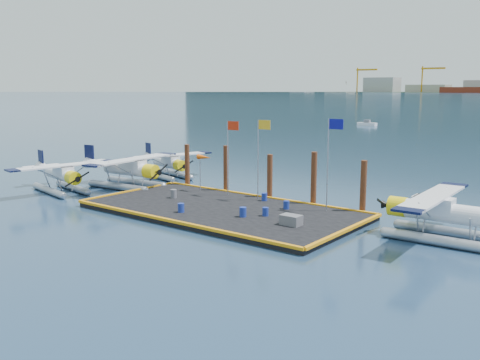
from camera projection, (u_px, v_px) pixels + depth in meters
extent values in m
plane|color=#19314B|center=(222.00, 213.00, 38.87)|extent=(4000.00, 4000.00, 0.00)
cube|color=black|center=(222.00, 210.00, 38.83)|extent=(20.00, 10.00, 0.40)
cylinder|color=orange|center=(357.00, 80.00, 985.05)|extent=(2.40, 2.40, 44.00)
cylinder|color=orange|center=(422.00, 79.00, 912.47)|extent=(2.40, 2.40, 44.00)
cylinder|color=#9298A0|center=(73.00, 187.00, 47.27)|extent=(6.03, 1.77, 0.58)
cylinder|color=#9298A0|center=(49.00, 190.00, 45.89)|extent=(6.03, 1.77, 0.58)
cylinder|color=silver|center=(61.00, 174.00, 46.21)|extent=(4.65, 1.95, 1.07)
cube|color=silver|center=(63.00, 171.00, 45.71)|extent=(2.31, 1.47, 0.88)
cube|color=black|center=(65.00, 169.00, 45.46)|extent=(1.54, 1.27, 0.54)
cylinder|color=yellow|center=(73.00, 178.00, 44.32)|extent=(1.18, 1.30, 1.13)
cube|color=black|center=(77.00, 179.00, 43.70)|extent=(0.49, 2.13, 1.09)
cube|color=silver|center=(63.00, 165.00, 45.63)|extent=(3.17, 8.87, 0.12)
cube|color=black|center=(108.00, 161.00, 48.32)|extent=(1.60, 1.15, 0.13)
cube|color=black|center=(12.00, 170.00, 42.94)|extent=(1.60, 1.15, 0.13)
cube|color=black|center=(41.00, 159.00, 49.40)|extent=(1.07, 0.33, 1.65)
cube|color=silver|center=(42.00, 166.00, 49.44)|extent=(1.52, 3.42, 0.10)
cylinder|color=#9298A0|center=(136.00, 182.00, 49.50)|extent=(6.68, 1.24, 0.64)
cylinder|color=#9298A0|center=(117.00, 186.00, 47.54)|extent=(6.68, 1.24, 0.64)
cylinder|color=silver|center=(128.00, 169.00, 48.16)|extent=(5.07, 1.62, 1.18)
cube|color=silver|center=(133.00, 165.00, 47.75)|extent=(2.46, 1.39, 0.97)
cube|color=black|center=(135.00, 163.00, 47.54)|extent=(1.60, 1.26, 0.59)
cylinder|color=yellow|center=(151.00, 171.00, 46.67)|extent=(1.18, 1.34, 1.24)
cube|color=black|center=(159.00, 172.00, 46.19)|extent=(0.28, 2.38, 1.20)
cube|color=silver|center=(132.00, 159.00, 47.66)|extent=(2.47, 9.76, 0.13)
cube|color=black|center=(166.00, 154.00, 51.48)|extent=(1.69, 1.11, 0.14)
cube|color=black|center=(93.00, 166.00, 43.84)|extent=(1.69, 1.11, 0.14)
cube|color=black|center=(89.00, 154.00, 50.62)|extent=(1.19, 0.23, 1.82)
cube|color=silver|center=(90.00, 162.00, 50.68)|extent=(1.29, 3.72, 0.11)
cylinder|color=#9298A0|center=(176.00, 174.00, 54.67)|extent=(5.74, 2.14, 0.56)
cylinder|color=#9298A0|center=(158.00, 176.00, 53.48)|extent=(5.74, 2.14, 0.56)
cylinder|color=silver|center=(168.00, 163.00, 53.71)|extent=(4.47, 2.19, 1.03)
cube|color=silver|center=(170.00, 160.00, 53.20)|extent=(2.27, 1.56, 0.84)
cube|color=black|center=(172.00, 158.00, 52.95)|extent=(1.53, 1.31, 0.52)
cylinder|color=yellow|center=(180.00, 165.00, 51.77)|extent=(1.20, 1.30, 1.09)
cube|color=black|center=(184.00, 166.00, 51.14)|extent=(0.63, 2.02, 1.05)
cube|color=silver|center=(170.00, 155.00, 53.12)|extent=(3.67, 8.50, 0.11)
cube|color=black|center=(205.00, 152.00, 55.47)|extent=(1.58, 1.20, 0.12)
cube|color=black|center=(133.00, 158.00, 50.78)|extent=(1.58, 1.20, 0.12)
cube|color=black|center=(148.00, 150.00, 56.99)|extent=(1.02, 0.39, 1.59)
cube|color=silver|center=(149.00, 156.00, 57.02)|extent=(1.69, 3.30, 0.09)
cylinder|color=#9298A0|center=(440.00, 241.00, 30.70)|extent=(6.58, 0.87, 0.64)
cylinder|color=#9298A0|center=(451.00, 232.00, 32.56)|extent=(6.58, 0.87, 0.64)
cylinder|color=silver|center=(444.00, 212.00, 31.50)|extent=(4.96, 1.34, 1.16)
cube|color=silver|center=(433.00, 205.00, 31.81)|extent=(2.37, 1.25, 0.95)
cube|color=black|center=(428.00, 201.00, 31.95)|extent=(1.52, 1.16, 0.58)
cylinder|color=yellow|center=(398.00, 206.00, 33.09)|extent=(1.10, 1.27, 1.23)
cube|color=black|center=(384.00, 205.00, 33.61)|extent=(0.15, 2.36, 1.19)
cube|color=silver|center=(434.00, 196.00, 31.71)|extent=(1.93, 9.58, 0.13)
cube|color=black|center=(408.00, 210.00, 28.08)|extent=(1.62, 1.01, 0.14)
cube|color=black|center=(454.00, 185.00, 35.35)|extent=(1.62, 1.01, 0.14)
cylinder|color=#59595E|center=(174.00, 194.00, 42.14)|extent=(0.48, 0.48, 0.68)
cylinder|color=navy|center=(243.00, 212.00, 36.01)|extent=(0.47, 0.47, 0.66)
cylinder|color=navy|center=(265.00, 212.00, 36.27)|extent=(0.42, 0.42, 0.59)
cylinder|color=navy|center=(181.00, 208.00, 37.34)|extent=(0.45, 0.45, 0.64)
cylinder|color=navy|center=(286.00, 205.00, 38.33)|extent=(0.43, 0.43, 0.60)
cylinder|color=navy|center=(264.00, 197.00, 41.11)|extent=(0.43, 0.43, 0.61)
cube|color=#59595E|center=(291.00, 220.00, 33.89)|extent=(1.30, 0.87, 0.65)
cylinder|color=#92929A|center=(228.00, 159.00, 42.75)|extent=(0.08, 0.08, 6.00)
cube|color=red|center=(233.00, 126.00, 41.96)|extent=(1.10, 0.03, 0.70)
cylinder|color=#92929A|center=(258.00, 160.00, 40.92)|extent=(0.08, 0.08, 6.20)
cube|color=gold|center=(264.00, 125.00, 40.11)|extent=(1.10, 0.03, 0.70)
cylinder|color=#92929A|center=(328.00, 165.00, 37.26)|extent=(0.08, 0.08, 6.50)
cube|color=navy|center=(336.00, 124.00, 36.43)|extent=(1.10, 0.03, 0.70)
cylinder|color=#92929A|center=(200.00, 173.00, 44.82)|extent=(0.07, 0.07, 3.00)
cone|color=#EF590D|center=(204.00, 157.00, 44.28)|extent=(1.40, 0.44, 0.44)
cylinder|color=#422112|center=(187.00, 167.00, 47.86)|extent=(0.44, 0.44, 4.00)
cylinder|color=#422112|center=(226.00, 170.00, 45.13)|extent=(0.44, 0.44, 4.20)
cylinder|color=#422112|center=(270.00, 178.00, 42.44)|extent=(0.44, 0.44, 3.80)
cylinder|color=#422112|center=(314.00, 180.00, 39.98)|extent=(0.44, 0.44, 4.30)
cylinder|color=#422112|center=(363.00, 189.00, 37.58)|extent=(0.44, 0.44, 4.00)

